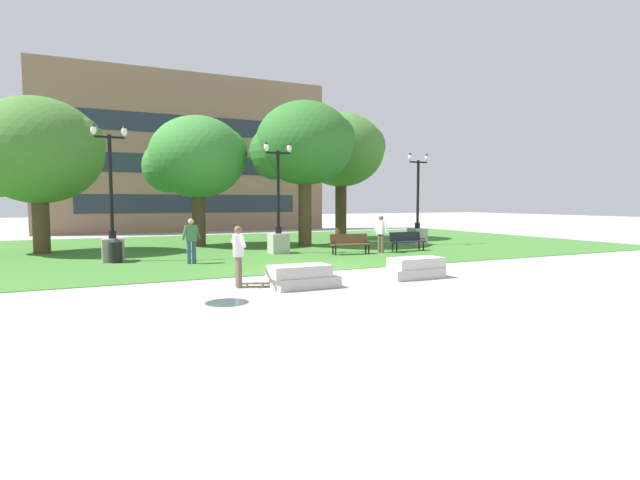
{
  "coord_description": "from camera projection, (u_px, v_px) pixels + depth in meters",
  "views": [
    {
      "loc": [
        -7.39,
        -15.11,
        2.38
      ],
      "look_at": [
        -0.82,
        -1.4,
        1.2
      ],
      "focal_mm": 28.0,
      "sensor_mm": 36.0,
      "label": 1
    }
  ],
  "objects": [
    {
      "name": "park_bench_near_left",
      "position": [
        407.0,
        240.0,
        23.8
      ],
      "size": [
        1.83,
        0.63,
        0.9
      ],
      "color": "#1E232D",
      "rests_on": "grass_lawn"
    },
    {
      "name": "person_bystander_far_lawn",
      "position": [
        191.0,
        238.0,
        18.87
      ],
      "size": [
        0.75,
        0.25,
        1.71
      ],
      "color": "#384C7A",
      "rests_on": "grass_lawn"
    },
    {
      "name": "tree_far_left",
      "position": [
        303.0,
        145.0,
        25.97
      ],
      "size": [
        5.36,
        5.1,
        7.56
      ],
      "color": "#4C3823",
      "rests_on": "grass_lawn"
    },
    {
      "name": "skateboard",
      "position": [
        255.0,
        283.0,
        13.95
      ],
      "size": [
        1.02,
        0.56,
        0.14
      ],
      "color": "olive",
      "rests_on": "ground"
    },
    {
      "name": "ground_plane",
      "position": [
        324.0,
        271.0,
        16.96
      ],
      "size": [
        140.0,
        140.0,
        0.0
      ],
      "primitive_type": "plane",
      "color": "#A3A09B"
    },
    {
      "name": "lamp_post_center",
      "position": [
        278.0,
        231.0,
        22.66
      ],
      "size": [
        1.32,
        0.8,
        5.03
      ],
      "color": "#ADA89E",
      "rests_on": "grass_lawn"
    },
    {
      "name": "park_bench_near_right",
      "position": [
        350.0,
        243.0,
        22.31
      ],
      "size": [
        1.85,
        0.72,
        0.9
      ],
      "color": "brown",
      "rests_on": "grass_lawn"
    },
    {
      "name": "lamp_post_right",
      "position": [
        112.0,
        234.0,
        19.59
      ],
      "size": [
        1.32,
        0.8,
        5.34
      ],
      "color": "gray",
      "rests_on": "grass_lawn"
    },
    {
      "name": "lamp_post_left",
      "position": [
        417.0,
        226.0,
        27.17
      ],
      "size": [
        1.32,
        0.8,
        4.97
      ],
      "color": "#ADA89E",
      "rests_on": "grass_lawn"
    },
    {
      "name": "concrete_block_left",
      "position": [
        415.0,
        268.0,
        15.46
      ],
      "size": [
        1.82,
        0.9,
        0.64
      ],
      "color": "#BCB7B2",
      "rests_on": "ground"
    },
    {
      "name": "building_facade_distant",
      "position": [
        191.0,
        153.0,
        38.7
      ],
      "size": [
        22.2,
        1.03,
        12.23
      ],
      "color": "#8E6B56",
      "rests_on": "ground"
    },
    {
      "name": "concrete_block_center",
      "position": [
        303.0,
        277.0,
        13.69
      ],
      "size": [
        1.91,
        0.9,
        0.64
      ],
      "color": "#B2ADA3",
      "rests_on": "ground"
    },
    {
      "name": "person_bystander_near_lawn",
      "position": [
        381.0,
        232.0,
        22.88
      ],
      "size": [
        0.31,
        0.9,
        1.71
      ],
      "color": "brown",
      "rests_on": "grass_lawn"
    },
    {
      "name": "tree_near_right",
      "position": [
        340.0,
        151.0,
        31.01
      ],
      "size": [
        5.63,
        5.36,
        7.84
      ],
      "color": "#42301E",
      "rests_on": "grass_lawn"
    },
    {
      "name": "puddle",
      "position": [
        227.0,
        302.0,
        11.74
      ],
      "size": [
        1.03,
        1.03,
        0.01
      ],
      "primitive_type": "cylinder",
      "color": "#47515B",
      "rests_on": "ground"
    },
    {
      "name": "tree_far_right",
      "position": [
        196.0,
        158.0,
        26.01
      ],
      "size": [
        5.26,
        5.01,
        6.8
      ],
      "color": "#4C3823",
      "rests_on": "grass_lawn"
    },
    {
      "name": "tree_near_left",
      "position": [
        36.0,
        152.0,
        22.32
      ],
      "size": [
        5.86,
        5.58,
        7.01
      ],
      "color": "#4C3823",
      "rests_on": "grass_lawn"
    },
    {
      "name": "trash_bin",
      "position": [
        115.0,
        250.0,
        19.19
      ],
      "size": [
        0.49,
        0.49,
        0.96
      ],
      "color": "black",
      "rests_on": "grass_lawn"
    },
    {
      "name": "grass_lawn",
      "position": [
        240.0,
        247.0,
        25.95
      ],
      "size": [
        40.0,
        20.0,
        0.02
      ],
      "primitive_type": "cube",
      "color": "#3D752D",
      "rests_on": "ground"
    },
    {
      "name": "person_skateboarder",
      "position": [
        238.0,
        252.0,
        13.74
      ],
      "size": [
        0.28,
        1.55,
        1.71
      ],
      "color": "brown",
      "rests_on": "ground"
    }
  ]
}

